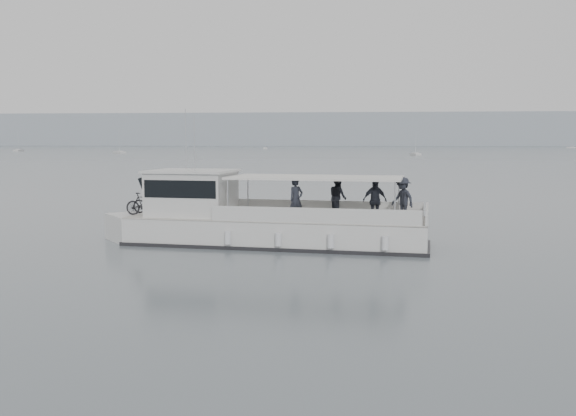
{
  "coord_description": "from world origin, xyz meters",
  "views": [
    {
      "loc": [
        1.43,
        -23.48,
        4.48
      ],
      "look_at": [
        -1.22,
        3.74,
        1.6
      ],
      "focal_mm": 40.0,
      "sensor_mm": 36.0,
      "label": 1
    }
  ],
  "objects": [
    {
      "name": "tour_boat",
      "position": [
        -2.99,
        3.9,
        1.0
      ],
      "size": [
        14.72,
        5.14,
        6.12
      ],
      "rotation": [
        0.0,
        0.0,
        -0.12
      ],
      "color": "silver",
      "rests_on": "ground"
    },
    {
      "name": "headland",
      "position": [
        0.0,
        560.0,
        14.0
      ],
      "size": [
        1400.0,
        90.0,
        28.0
      ],
      "primitive_type": "cube",
      "color": "#939EA8",
      "rests_on": "ground"
    },
    {
      "name": "ground",
      "position": [
        0.0,
        0.0,
        0.0
      ],
      "size": [
        1400.0,
        1400.0,
        0.0
      ],
      "primitive_type": "plane",
      "color": "#4F5A5D",
      "rests_on": "ground"
    },
    {
      "name": "moored_fleet",
      "position": [
        -23.38,
        235.04,
        0.36
      ],
      "size": [
        385.67,
        348.65,
        10.21
      ],
      "color": "silver",
      "rests_on": "ground"
    }
  ]
}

